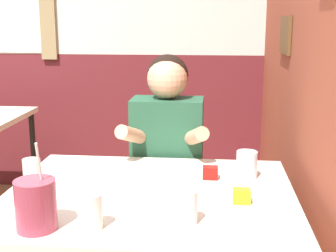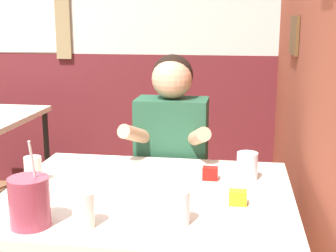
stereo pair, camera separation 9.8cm
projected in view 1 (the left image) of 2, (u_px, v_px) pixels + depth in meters
brick_wall_right at (296, 23)px, 2.35m from camera, size 0.08×4.27×2.70m
back_wall at (78, 21)px, 3.62m from camera, size 5.84×0.09×2.70m
main_table at (150, 209)px, 1.73m from camera, size 1.06×0.88×0.75m
person_seated at (167, 174)px, 2.29m from camera, size 0.42×0.40×1.21m
cocktail_pitcher at (36, 205)px, 1.40m from camera, size 0.12×0.12×0.27m
glass_near_pitcher at (186, 207)px, 1.45m from camera, size 0.07×0.07×0.11m
glass_center at (91, 211)px, 1.41m from camera, size 0.07×0.07×0.11m
glass_far_side at (32, 172)px, 1.79m from camera, size 0.07×0.07×0.10m
glass_by_brick at (247, 165)px, 1.86m from camera, size 0.08×0.08×0.11m
condiment_ketchup at (210, 173)px, 1.86m from camera, size 0.06×0.04×0.05m
condiment_mustard at (242, 196)px, 1.61m from camera, size 0.06×0.04×0.05m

